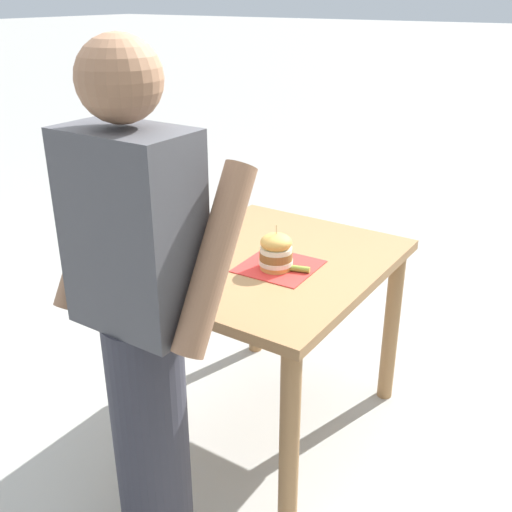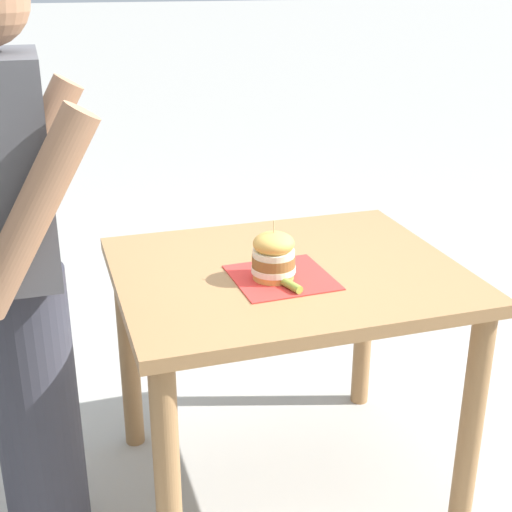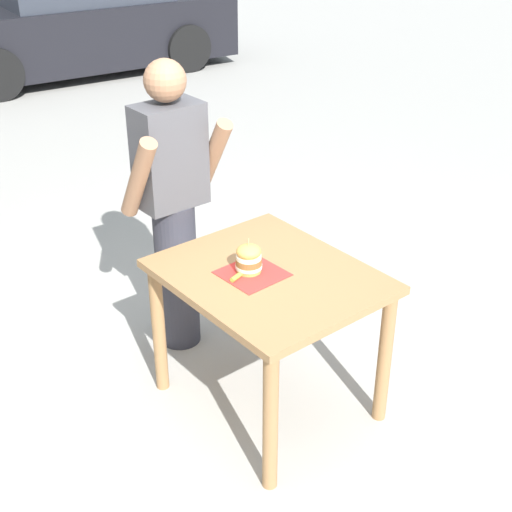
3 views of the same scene
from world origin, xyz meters
TOP-DOWN VIEW (x-y plane):
  - ground_plane at (0.00, 0.00)m, footprint 80.00×80.00m
  - patio_table at (0.00, 0.00)m, footprint 0.86×1.04m
  - serving_paper at (-0.07, 0.04)m, footprint 0.29×0.29m
  - sandwich at (-0.07, 0.07)m, footprint 0.13×0.13m
  - pickle_spear at (-0.15, 0.05)m, footprint 0.10×0.05m
  - diner_across_table at (-0.04, 0.77)m, footprint 0.55×0.35m
  - parked_car_mid_block at (2.46, 7.03)m, footprint 4.36×2.17m

SIDE VIEW (x-z plane):
  - ground_plane at x=0.00m, z-range 0.00..0.00m
  - patio_table at x=0.00m, z-range 0.26..1.06m
  - parked_car_mid_block at x=2.46m, z-range -0.08..1.52m
  - serving_paper at x=-0.07m, z-range 0.80..0.80m
  - pickle_spear at x=-0.15m, z-range 0.80..0.83m
  - sandwich at x=-0.07m, z-range 0.78..0.96m
  - diner_across_table at x=-0.04m, z-range 0.04..1.73m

